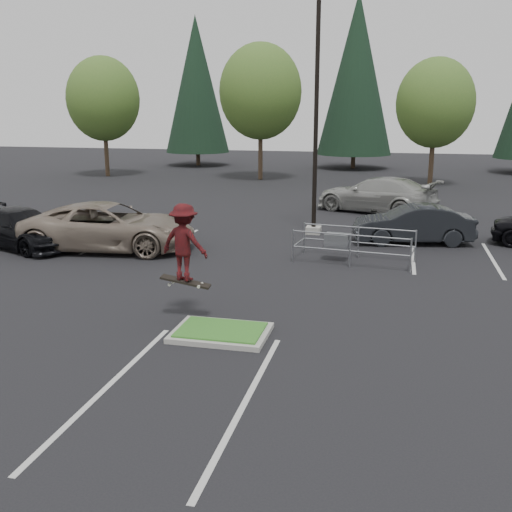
% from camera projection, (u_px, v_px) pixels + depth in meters
% --- Properties ---
extents(ground, '(120.00, 120.00, 0.00)m').
position_uv_depth(ground, '(221.00, 335.00, 13.93)').
color(ground, black).
rests_on(ground, ground).
extents(grass_median, '(2.20, 1.60, 0.16)m').
position_uv_depth(grass_median, '(221.00, 332.00, 13.91)').
color(grass_median, gray).
rests_on(grass_median, ground).
extents(stall_lines, '(22.62, 17.60, 0.01)m').
position_uv_depth(stall_lines, '(233.00, 267.00, 19.92)').
color(stall_lines, beige).
rests_on(stall_lines, ground).
extents(light_pole, '(0.70, 0.60, 10.12)m').
position_uv_depth(light_pole, '(316.00, 123.00, 24.05)').
color(light_pole, gray).
rests_on(light_pole, ground).
extents(decid_a, '(5.44, 5.44, 8.91)m').
position_uv_depth(decid_a, '(104.00, 102.00, 44.95)').
color(decid_a, '#38281C').
rests_on(decid_a, ground).
extents(decid_b, '(5.89, 5.89, 9.64)m').
position_uv_depth(decid_b, '(260.00, 95.00, 42.64)').
color(decid_b, '#38281C').
rests_on(decid_b, ground).
extents(decid_c, '(5.12, 5.12, 8.38)m').
position_uv_depth(decid_c, '(435.00, 106.00, 39.51)').
color(decid_c, '#38281C').
rests_on(decid_c, ground).
extents(conif_a, '(5.72, 5.72, 13.00)m').
position_uv_depth(conif_a, '(196.00, 85.00, 53.11)').
color(conif_a, '#38281C').
rests_on(conif_a, ground).
extents(conif_b, '(6.38, 6.38, 14.50)m').
position_uv_depth(conif_b, '(356.00, 74.00, 50.29)').
color(conif_b, '#38281C').
rests_on(conif_b, ground).
extents(cart_corral, '(4.13, 1.93, 1.13)m').
position_uv_depth(cart_corral, '(341.00, 241.00, 20.52)').
color(cart_corral, gray).
rests_on(cart_corral, ground).
extents(skateboarder, '(1.36, 0.96, 2.10)m').
position_uv_depth(skateboarder, '(184.00, 243.00, 14.67)').
color(skateboarder, black).
rests_on(skateboarder, ground).
extents(car_l_tan, '(6.58, 3.61, 1.75)m').
position_uv_depth(car_l_tan, '(108.00, 227.00, 22.11)').
color(car_l_tan, gray).
rests_on(car_l_tan, ground).
extents(car_l_black, '(5.45, 3.79, 1.47)m').
position_uv_depth(car_l_black, '(19.00, 228.00, 22.58)').
color(car_l_black, black).
rests_on(car_l_black, ground).
extents(car_r_charc, '(4.76, 2.38, 1.50)m').
position_uv_depth(car_r_charc, '(413.00, 224.00, 23.21)').
color(car_r_charc, black).
rests_on(car_r_charc, ground).
extents(car_far_silver, '(6.62, 4.57, 1.78)m').
position_uv_depth(car_far_silver, '(379.00, 195.00, 30.06)').
color(car_far_silver, '#A5A6A1').
rests_on(car_far_silver, ground).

